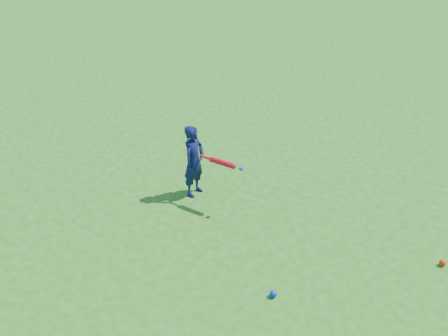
% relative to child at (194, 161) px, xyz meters
% --- Properties ---
extents(ground, '(80.00, 80.00, 0.00)m').
position_rel_child_xyz_m(ground, '(-0.34, 0.15, -0.52)').
color(ground, '#216818').
rests_on(ground, ground).
extents(child, '(0.25, 0.38, 1.05)m').
position_rel_child_xyz_m(child, '(0.00, 0.00, 0.00)').
color(child, '#0D1440').
rests_on(child, ground).
extents(ground_ball_red, '(0.08, 0.08, 0.08)m').
position_rel_child_xyz_m(ground_ball_red, '(3.34, 0.19, -0.49)').
color(ground_ball_red, red).
rests_on(ground_ball_red, ground).
extents(ground_ball_blue, '(0.08, 0.08, 0.08)m').
position_rel_child_xyz_m(ground_ball_blue, '(1.89, -1.29, -0.48)').
color(ground_ball_blue, '#0C25CD').
rests_on(ground_ball_blue, ground).
extents(bat_swing, '(0.68, 0.09, 0.08)m').
position_rel_child_xyz_m(bat_swing, '(0.52, -0.06, 0.15)').
color(bat_swing, red).
rests_on(bat_swing, ground).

